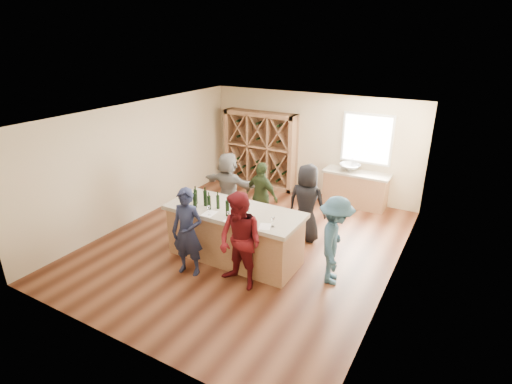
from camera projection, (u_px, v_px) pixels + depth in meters
The scene contains 36 objects.
floor at pixel (248, 245), 8.72m from camera, with size 6.00×7.00×0.10m, color #552D1B.
ceiling at pixel (246, 112), 7.64m from camera, with size 6.00×7.00×0.10m, color white.
wall_back at pixel (313, 144), 11.04m from camera, with size 6.00×0.10×2.80m, color beige.
wall_front at pixel (111, 264), 5.31m from camera, with size 6.00×0.10×2.80m, color beige.
wall_left at pixel (138, 161), 9.58m from camera, with size 0.10×7.00×2.80m, color beige.
wall_right at pixel (401, 214), 6.78m from camera, with size 0.10×7.00×2.80m, color beige.
window_frame at pixel (367, 139), 10.16m from camera, with size 1.30×0.06×1.30m, color white.
window_pane at pixel (367, 139), 10.13m from camera, with size 1.18×0.01×1.18m, color white.
wine_rack at pixel (260, 150), 11.62m from camera, with size 2.20×0.45×2.20m, color #936746.
back_counter_base at pixel (355, 190), 10.48m from camera, with size 1.60×0.58×0.86m, color #936746.
back_counter_top at pixel (357, 173), 10.31m from camera, with size 1.70×0.62×0.06m, color #A69C88.
sink at pixel (350, 167), 10.35m from camera, with size 0.54×0.54×0.19m, color silver.
faucet at pixel (352, 164), 10.48m from camera, with size 0.02×0.02×0.30m, color silver.
tasting_counter_base at pixel (235, 236), 7.94m from camera, with size 2.60×1.00×1.00m, color #936746.
tasting_counter_top at pixel (234, 211), 7.74m from camera, with size 2.72×1.12×0.08m, color #A69C88.
wine_bottle_a at pixel (196, 197), 7.93m from camera, with size 0.07×0.07×0.29m, color black.
wine_bottle_b at pixel (195, 200), 7.77m from camera, with size 0.07×0.07×0.30m, color black.
wine_bottle_c at pixel (205, 198), 7.84m from camera, with size 0.08×0.08×0.31m, color black.
wine_bottle_d at pixel (209, 203), 7.68m from camera, with size 0.07×0.07×0.28m, color black.
wine_bottle_e at pixel (218, 202), 7.72m from camera, with size 0.07×0.07×0.27m, color black.
wine_glass_a at pixel (209, 211), 7.45m from camera, with size 0.07×0.07×0.18m, color white.
wine_glass_b at pixel (228, 217), 7.24m from camera, with size 0.06×0.06×0.16m, color white.
wine_glass_c at pixel (253, 223), 7.00m from camera, with size 0.06×0.06×0.16m, color white.
wine_glass_d at pixel (248, 213), 7.36m from camera, with size 0.06×0.06×0.17m, color white.
wine_glass_e at pixel (273, 222), 7.00m from camera, with size 0.07×0.07×0.18m, color white.
tasting_menu_a at pixel (209, 213), 7.55m from camera, with size 0.22×0.30×0.00m, color white.
tasting_menu_b at pixel (232, 220), 7.27m from camera, with size 0.21×0.29×0.00m, color white.
tasting_menu_c at pixel (265, 226), 7.04m from camera, with size 0.20×0.27×0.00m, color white.
person_near_left at pixel (187, 232), 7.34m from camera, with size 0.62×0.45×1.70m, color #191E38.
person_near_right at pixel (240, 242), 6.92m from camera, with size 0.87×0.48×1.79m, color #590F14.
person_server at pixel (335, 241), 7.08m from camera, with size 1.07×0.50×1.66m, color #335972.
person_far_mid at pixel (262, 196), 9.11m from camera, with size 0.93×0.48×1.59m, color #263319.
person_far_right at pixel (307, 203), 8.55m from camera, with size 0.85×0.55×1.73m, color black.
person_far_left at pixel (228, 186), 9.57m from camera, with size 1.55×0.56×1.67m, color slate.
wine_bottle_f at pixel (227, 208), 7.41m from camera, with size 0.07×0.07×0.30m, color black.
wine_glass_f at pixel (237, 201), 7.88m from camera, with size 0.07×0.07×0.18m, color white.
Camera 1 is at (3.95, -6.57, 4.26)m, focal length 28.00 mm.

